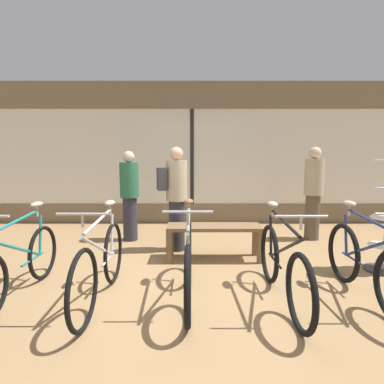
{
  "coord_description": "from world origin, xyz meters",
  "views": [
    {
      "loc": [
        -0.0,
        -3.47,
        1.54
      ],
      "look_at": [
        0.0,
        1.5,
        0.95
      ],
      "focal_mm": 28.0,
      "sensor_mm": 36.0,
      "label": 1
    }
  ],
  "objects_px": {
    "bicycle_right": "(282,266)",
    "bicycle_far_right": "(366,264)",
    "bicycle_left": "(101,264)",
    "customer_near_rack": "(176,195)",
    "customer_by_window": "(130,194)",
    "customer_mid_floor": "(313,191)",
    "bicycle_center": "(189,262)",
    "display_bench": "(214,232)",
    "bicycle_far_left": "(19,264)"
  },
  "relations": [
    {
      "from": "bicycle_center",
      "to": "display_bench",
      "type": "bearing_deg",
      "value": 73.48
    },
    {
      "from": "bicycle_far_left",
      "to": "customer_near_rack",
      "type": "height_order",
      "value": "customer_near_rack"
    },
    {
      "from": "bicycle_left",
      "to": "customer_near_rack",
      "type": "bearing_deg",
      "value": 68.34
    },
    {
      "from": "bicycle_center",
      "to": "customer_mid_floor",
      "type": "height_order",
      "value": "customer_mid_floor"
    },
    {
      "from": "bicycle_center",
      "to": "display_bench",
      "type": "height_order",
      "value": "bicycle_center"
    },
    {
      "from": "bicycle_left",
      "to": "customer_mid_floor",
      "type": "distance_m",
      "value": 4.05
    },
    {
      "from": "bicycle_right",
      "to": "bicycle_far_right",
      "type": "xyz_separation_m",
      "value": [
        0.92,
        0.04,
        0.0
      ]
    },
    {
      "from": "bicycle_right",
      "to": "bicycle_far_left",
      "type": "bearing_deg",
      "value": 177.93
    },
    {
      "from": "bicycle_center",
      "to": "customer_near_rack",
      "type": "bearing_deg",
      "value": 97.8
    },
    {
      "from": "display_bench",
      "to": "bicycle_center",
      "type": "bearing_deg",
      "value": -106.52
    },
    {
      "from": "bicycle_center",
      "to": "bicycle_right",
      "type": "bearing_deg",
      "value": -5.43
    },
    {
      "from": "bicycle_far_left",
      "to": "bicycle_right",
      "type": "xyz_separation_m",
      "value": [
        2.84,
        -0.1,
        0.01
      ]
    },
    {
      "from": "customer_near_rack",
      "to": "customer_by_window",
      "type": "distance_m",
      "value": 1.06
    },
    {
      "from": "bicycle_left",
      "to": "customer_by_window",
      "type": "bearing_deg",
      "value": 94.22
    },
    {
      "from": "bicycle_right",
      "to": "customer_near_rack",
      "type": "xyz_separation_m",
      "value": [
        -1.22,
        1.77,
        0.53
      ]
    },
    {
      "from": "bicycle_center",
      "to": "customer_by_window",
      "type": "xyz_separation_m",
      "value": [
        -1.1,
        2.28,
        0.46
      ]
    },
    {
      "from": "bicycle_left",
      "to": "bicycle_far_right",
      "type": "xyz_separation_m",
      "value": [
        2.83,
        0.03,
        -0.02
      ]
    },
    {
      "from": "customer_by_window",
      "to": "bicycle_far_left",
      "type": "bearing_deg",
      "value": -108.2
    },
    {
      "from": "bicycle_far_left",
      "to": "customer_near_rack",
      "type": "xyz_separation_m",
      "value": [
        1.62,
        1.67,
        0.54
      ]
    },
    {
      "from": "bicycle_left",
      "to": "customer_near_rack",
      "type": "relative_size",
      "value": 1.04
    },
    {
      "from": "bicycle_far_left",
      "to": "bicycle_far_right",
      "type": "xyz_separation_m",
      "value": [
        3.75,
        -0.06,
        0.01
      ]
    },
    {
      "from": "bicycle_right",
      "to": "bicycle_far_right",
      "type": "bearing_deg",
      "value": 2.75
    },
    {
      "from": "bicycle_left",
      "to": "customer_near_rack",
      "type": "xyz_separation_m",
      "value": [
        0.7,
        1.76,
        0.51
      ]
    },
    {
      "from": "bicycle_right",
      "to": "bicycle_left",
      "type": "bearing_deg",
      "value": 179.54
    },
    {
      "from": "bicycle_far_right",
      "to": "bicycle_far_left",
      "type": "bearing_deg",
      "value": 179.1
    },
    {
      "from": "bicycle_far_left",
      "to": "bicycle_far_right",
      "type": "bearing_deg",
      "value": -0.9
    },
    {
      "from": "bicycle_far_right",
      "to": "customer_by_window",
      "type": "distance_m",
      "value": 3.83
    },
    {
      "from": "bicycle_far_right",
      "to": "customer_by_window",
      "type": "height_order",
      "value": "customer_by_window"
    },
    {
      "from": "bicycle_left",
      "to": "customer_mid_floor",
      "type": "xyz_separation_m",
      "value": [
        3.21,
        2.42,
        0.49
      ]
    },
    {
      "from": "customer_near_rack",
      "to": "customer_by_window",
      "type": "height_order",
      "value": "customer_near_rack"
    },
    {
      "from": "bicycle_far_left",
      "to": "bicycle_center",
      "type": "xyz_separation_m",
      "value": [
        1.85,
        -0.01,
        0.02
      ]
    },
    {
      "from": "customer_near_rack",
      "to": "customer_mid_floor",
      "type": "distance_m",
      "value": 2.59
    },
    {
      "from": "bicycle_center",
      "to": "customer_near_rack",
      "type": "xyz_separation_m",
      "value": [
        -0.23,
        1.68,
        0.51
      ]
    },
    {
      "from": "bicycle_left",
      "to": "display_bench",
      "type": "distance_m",
      "value": 1.84
    },
    {
      "from": "bicycle_right",
      "to": "customer_by_window",
      "type": "height_order",
      "value": "customer_by_window"
    },
    {
      "from": "customer_near_rack",
      "to": "bicycle_center",
      "type": "bearing_deg",
      "value": -82.2
    },
    {
      "from": "customer_by_window",
      "to": "customer_mid_floor",
      "type": "relative_size",
      "value": 0.96
    },
    {
      "from": "bicycle_far_left",
      "to": "bicycle_far_right",
      "type": "relative_size",
      "value": 1.01
    },
    {
      "from": "bicycle_far_left",
      "to": "display_bench",
      "type": "relative_size",
      "value": 1.24
    },
    {
      "from": "customer_by_window",
      "to": "customer_near_rack",
      "type": "bearing_deg",
      "value": -34.29
    },
    {
      "from": "bicycle_left",
      "to": "bicycle_far_right",
      "type": "relative_size",
      "value": 1.02
    },
    {
      "from": "bicycle_left",
      "to": "display_bench",
      "type": "xyz_separation_m",
      "value": [
        1.29,
        1.31,
        0.01
      ]
    },
    {
      "from": "bicycle_far_right",
      "to": "customer_mid_floor",
      "type": "relative_size",
      "value": 1.01
    },
    {
      "from": "display_bench",
      "to": "customer_by_window",
      "type": "bearing_deg",
      "value": 144.61
    },
    {
      "from": "display_bench",
      "to": "customer_mid_floor",
      "type": "relative_size",
      "value": 0.82
    },
    {
      "from": "bicycle_right",
      "to": "customer_mid_floor",
      "type": "xyz_separation_m",
      "value": [
        1.29,
        2.43,
        0.51
      ]
    },
    {
      "from": "bicycle_right",
      "to": "customer_by_window",
      "type": "distance_m",
      "value": 3.2
    },
    {
      "from": "bicycle_right",
      "to": "bicycle_far_right",
      "type": "height_order",
      "value": "bicycle_far_right"
    },
    {
      "from": "bicycle_center",
      "to": "bicycle_far_right",
      "type": "xyz_separation_m",
      "value": [
        1.91,
        -0.05,
        -0.01
      ]
    },
    {
      "from": "bicycle_center",
      "to": "customer_mid_floor",
      "type": "bearing_deg",
      "value": 45.74
    }
  ]
}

